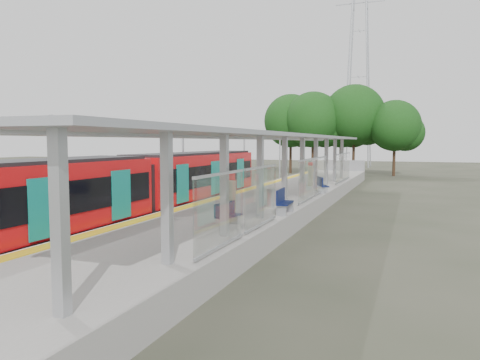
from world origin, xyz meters
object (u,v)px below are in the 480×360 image
object	(u,v)px
bench_near	(227,214)
bench_mid	(283,201)
litter_bin	(271,198)
info_pillar_far	(310,176)
train	(130,188)
bench_far	(322,184)
info_pillar_near	(230,201)

from	to	relation	value
bench_near	bench_mid	bearing A→B (deg)	84.06
bench_mid	litter_bin	world-z (taller)	bench_mid
bench_near	litter_bin	xyz separation A→B (m)	(0.07, 5.73, -0.02)
info_pillar_far	litter_bin	xyz separation A→B (m)	(0.52, -11.92, -0.30)
train	bench_far	distance (m)	12.99
bench_mid	info_pillar_near	size ratio (longest dim) A/B	0.84
train	info_pillar_near	world-z (taller)	train
bench_near	info_pillar_near	size ratio (longest dim) A/B	0.71
bench_far	litter_bin	world-z (taller)	bench_far
train	bench_near	world-z (taller)	train
bench_near	bench_far	bearing A→B (deg)	96.29
info_pillar_near	litter_bin	size ratio (longest dim) A/B	2.14
bench_near	litter_bin	world-z (taller)	litter_bin
bench_near	bench_mid	world-z (taller)	bench_mid
train	bench_far	world-z (taller)	train
info_pillar_near	litter_bin	bearing A→B (deg)	75.41
bench_near	info_pillar_far	world-z (taller)	info_pillar_far
litter_bin	bench_near	bearing A→B (deg)	-90.70
train	info_pillar_near	distance (m)	5.89
info_pillar_near	info_pillar_far	size ratio (longest dim) A/B	1.13
bench_near	info_pillar_far	size ratio (longest dim) A/B	0.80
train	bench_mid	distance (m)	7.27
train	bench_near	size ratio (longest dim) A/B	19.40
bench_mid	info_pillar_near	distance (m)	3.28
bench_mid	bench_far	bearing A→B (deg)	86.54
bench_far	bench_mid	bearing A→B (deg)	-114.08
bench_near	litter_bin	bearing A→B (deg)	100.82
bench_far	info_pillar_near	bearing A→B (deg)	-120.57
info_pillar_near	litter_bin	world-z (taller)	info_pillar_near
bench_mid	bench_far	world-z (taller)	bench_mid
litter_bin	info_pillar_near	bearing A→B (deg)	-93.23
bench_far	train	bearing A→B (deg)	-147.24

